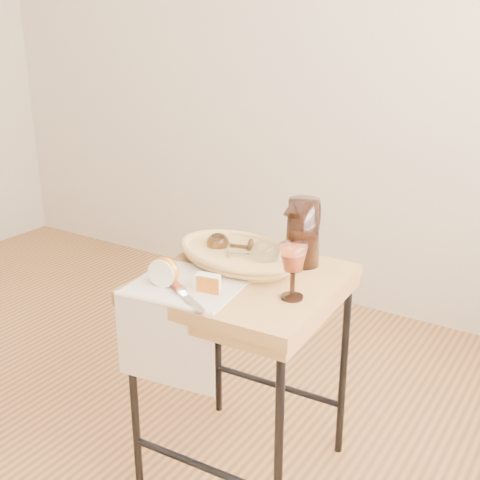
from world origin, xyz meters
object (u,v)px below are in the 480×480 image
Objects in this scene: goblet_lying_b at (250,253)px; apple_half at (165,271)px; tea_towel at (188,285)px; bread_basket at (238,256)px; table_knife at (183,293)px; side_table at (244,379)px; wine_goblet at (293,271)px; pitcher at (303,232)px; goblet_lying_a at (232,246)px.

apple_half is (-0.14, -0.22, -0.01)m from goblet_lying_b.
tea_towel is 0.21m from goblet_lying_b.
table_knife is at bearing -77.19° from bread_basket.
bread_basket is at bearing 132.22° from side_table.
tea_towel is at bearing -163.76° from wine_goblet.
pitcher is 2.82× the size of apple_half.
wine_goblet is at bearing 11.59° from apple_half.
tea_towel is at bearing 29.29° from apple_half.
goblet_lying_b is 0.26m from apple_half.
wine_goblet is (0.18, -0.05, 0.42)m from side_table.
bread_basket is 0.07m from goblet_lying_b.
bread_basket is at bearing 73.34° from tea_towel.
goblet_lying_a is 0.53× the size of table_knife.
table_knife is (0.09, -0.03, -0.03)m from apple_half.
goblet_lying_b is at bearing 103.91° from side_table.
goblet_lying_a is at bearing 126.50° from table_knife.
bread_basket is 0.21m from pitcher.
goblet_lying_b is at bearing 108.06° from table_knife.
side_table is 4.94× the size of goblet_lying_b.
pitcher is at bearing 96.71° from table_knife.
side_table is 0.49m from pitcher.
tea_towel is 0.21m from bread_basket.
goblet_lying_b is 0.22m from wine_goblet.
wine_goblet reaches higher than apple_half.
tea_towel is at bearing -136.88° from pitcher.
wine_goblet reaches higher than side_table.
wine_goblet reaches higher than table_knife.
bread_basket is 3.20× the size of goblet_lying_a.
side_table is 0.38m from bread_basket.
pitcher reaches higher than wine_goblet.
pitcher is (0.09, 0.18, 0.44)m from side_table.
tea_towel is 0.07m from apple_half.
table_knife reaches higher than side_table.
apple_half is at bearing -160.16° from wine_goblet.
bread_basket is at bearing 120.17° from table_knife.
wine_goblet is at bearing -49.02° from goblet_lying_b.
goblet_lying_b reaches higher than table_knife.
tea_towel reaches higher than side_table.
goblet_lying_a is at bearing 71.68° from apple_half.
goblet_lying_a is 0.30m from table_knife.
goblet_lying_a is at bearing 137.84° from side_table.
goblet_lying_a is (-0.10, 0.09, 0.39)m from side_table.
side_table is at bearing -132.75° from pitcher.
table_knife is (-0.06, -0.20, 0.35)m from side_table.
bread_basket is 0.28m from table_knife.
goblet_lying_b is 0.26m from table_knife.
bread_basket is 4.27× the size of apple_half.
goblet_lying_b reaches higher than tea_towel.
side_table is 5.84× the size of goblet_lying_a.
apple_half reaches higher than bread_basket.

